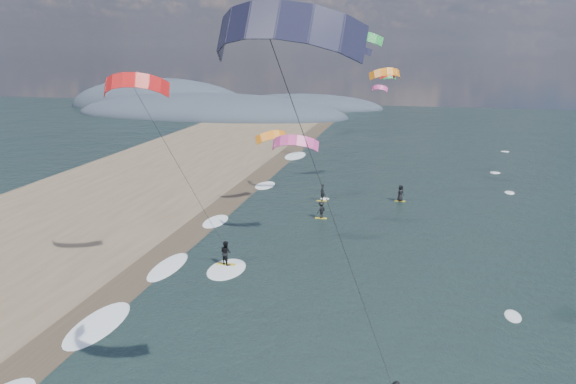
# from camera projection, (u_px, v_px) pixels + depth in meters

# --- Properties ---
(wet_sand_strip) EXTENTS (3.00, 240.00, 0.00)m
(wet_sand_strip) POSITION_uv_depth(u_px,v_px,m) (116.00, 294.00, 36.45)
(wet_sand_strip) COLOR #382D23
(wet_sand_strip) RESTS_ON ground
(coastal_hills) EXTENTS (80.00, 41.00, 15.00)m
(coastal_hills) POSITION_uv_depth(u_px,v_px,m) (201.00, 111.00, 135.78)
(coastal_hills) COLOR #3D4756
(coastal_hills) RESTS_ON ground
(kitesurfer_near_a) EXTENTS (8.09, 8.84, 17.27)m
(kitesurfer_near_a) POSITION_uv_depth(u_px,v_px,m) (297.00, 121.00, 16.69)
(kitesurfer_near_a) COLOR gold
(kitesurfer_near_a) RESTS_ON ground
(kitesurfer_near_b) EXTENTS (7.19, 8.53, 14.66)m
(kitesurfer_near_b) POSITION_uv_depth(u_px,v_px,m) (163.00, 143.00, 35.21)
(kitesurfer_near_b) COLOR gold
(kitesurfer_near_b) RESTS_ON ground
(far_kitesurfers) EXTENTS (8.97, 8.69, 1.79)m
(far_kitesurfers) POSITION_uv_depth(u_px,v_px,m) (350.00, 200.00, 55.22)
(far_kitesurfers) COLOR gold
(far_kitesurfers) RESTS_ON ground
(bg_kite_field) EXTENTS (13.43, 74.23, 10.37)m
(bg_kite_field) POSITION_uv_depth(u_px,v_px,m) (361.00, 81.00, 68.12)
(bg_kite_field) COLOR black
(bg_kite_field) RESTS_ON ground
(shoreline_surf) EXTENTS (2.40, 79.40, 0.11)m
(shoreline_surf) POSITION_uv_depth(u_px,v_px,m) (165.00, 268.00, 40.66)
(shoreline_surf) COLOR white
(shoreline_surf) RESTS_ON ground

